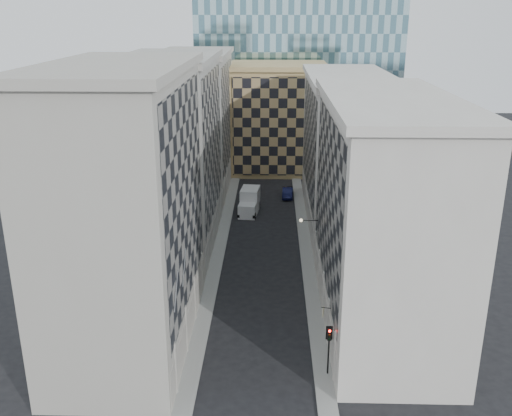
# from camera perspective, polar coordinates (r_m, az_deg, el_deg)

# --- Properties ---
(sidewalk_west) EXTENTS (1.50, 100.00, 0.15)m
(sidewalk_west) POSITION_cam_1_polar(r_m,az_deg,el_deg) (69.15, -3.71, -4.19)
(sidewalk_west) COLOR gray
(sidewalk_west) RESTS_ON ground
(sidewalk_east) EXTENTS (1.50, 100.00, 0.15)m
(sidewalk_east) POSITION_cam_1_polar(r_m,az_deg,el_deg) (68.99, 5.04, -4.28)
(sidewalk_east) COLOR gray
(sidewalk_east) RESTS_ON ground
(bldg_left_a) EXTENTS (10.80, 22.80, 23.70)m
(bldg_left_a) POSITION_cam_1_polar(r_m,az_deg,el_deg) (48.36, -12.70, -0.14)
(bldg_left_a) COLOR #A7A296
(bldg_left_a) RESTS_ON ground
(bldg_left_b) EXTENTS (10.80, 22.80, 22.70)m
(bldg_left_b) POSITION_cam_1_polar(r_m,az_deg,el_deg) (69.17, -8.35, 5.49)
(bldg_left_b) COLOR #99968E
(bldg_left_b) RESTS_ON ground
(bldg_left_c) EXTENTS (10.80, 22.80, 21.70)m
(bldg_left_c) POSITION_cam_1_polar(r_m,az_deg,el_deg) (90.54, -6.00, 8.47)
(bldg_left_c) COLOR #A7A296
(bldg_left_c) RESTS_ON ground
(bldg_right_a) EXTENTS (10.80, 26.80, 20.70)m
(bldg_right_a) POSITION_cam_1_polar(r_m,az_deg,el_deg) (52.09, 12.45, -0.48)
(bldg_right_a) COLOR beige
(bldg_right_a) RESTS_ON ground
(bldg_right_b) EXTENTS (10.80, 28.80, 19.70)m
(bldg_right_b) POSITION_cam_1_polar(r_m,az_deg,el_deg) (77.86, 8.93, 5.87)
(bldg_right_b) COLOR beige
(bldg_right_b) RESTS_ON ground
(tan_block) EXTENTS (16.80, 14.80, 18.80)m
(tan_block) POSITION_cam_1_polar(r_m,az_deg,el_deg) (102.70, 2.19, 9.04)
(tan_block) COLOR tan
(tan_block) RESTS_ON ground
(church_tower) EXTENTS (7.20, 7.20, 51.50)m
(church_tower) POSITION_cam_1_polar(r_m,az_deg,el_deg) (115.22, 1.20, 18.90)
(church_tower) COLOR #292420
(church_tower) RESTS_ON ground
(flagpoles_left) EXTENTS (0.10, 6.33, 2.33)m
(flagpoles_left) POSITION_cam_1_polar(r_m,az_deg,el_deg) (44.29, -7.58, -7.02)
(flagpoles_left) COLOR gray
(flagpoles_left) RESTS_ON ground
(bracket_lamp) EXTENTS (1.98, 0.36, 0.36)m
(bracket_lamp) POSITION_cam_1_polar(r_m,az_deg,el_deg) (61.11, 4.69, -1.24)
(bracket_lamp) COLOR black
(bracket_lamp) RESTS_ON ground
(traffic_light) EXTENTS (0.52, 0.44, 4.16)m
(traffic_light) POSITION_cam_1_polar(r_m,az_deg,el_deg) (45.85, 7.32, -13.01)
(traffic_light) COLOR black
(traffic_light) RESTS_ON sidewalk_east
(box_truck) EXTENTS (3.07, 6.31, 3.35)m
(box_truck) POSITION_cam_1_polar(r_m,az_deg,el_deg) (81.47, -0.66, 0.56)
(box_truck) COLOR silver
(box_truck) RESTS_ON ground
(dark_car) EXTENTS (1.77, 4.62, 1.50)m
(dark_car) POSITION_cam_1_polar(r_m,az_deg,el_deg) (88.38, 3.18, 1.55)
(dark_car) COLOR #0E1134
(dark_car) RESTS_ON ground
(shop_sign) EXTENTS (0.78, 0.68, 0.77)m
(shop_sign) POSITION_cam_1_polar(r_m,az_deg,el_deg) (48.25, 6.76, -10.25)
(shop_sign) COLOR black
(shop_sign) RESTS_ON ground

